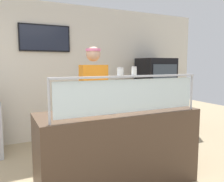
% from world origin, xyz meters
% --- Properties ---
extents(ground_plane, '(12.00, 12.00, 0.00)m').
position_xyz_m(ground_plane, '(0.98, 1.00, 0.00)').
color(ground_plane, tan).
rests_on(ground_plane, ground).
extents(shop_rear_unit, '(6.35, 0.13, 2.70)m').
position_xyz_m(shop_rear_unit, '(0.97, 2.58, 1.36)').
color(shop_rear_unit, silver).
rests_on(shop_rear_unit, ground).
extents(serving_counter, '(1.95, 0.70, 0.95)m').
position_xyz_m(serving_counter, '(0.98, 0.35, 0.47)').
color(serving_counter, '#4C3828').
rests_on(serving_counter, ground).
extents(sneeze_guard, '(1.77, 0.06, 0.44)m').
position_xyz_m(sneeze_guard, '(0.98, 0.06, 1.23)').
color(sneeze_guard, '#B2B5BC').
rests_on(sneeze_guard, serving_counter).
extents(pizza_tray, '(0.47, 0.47, 0.04)m').
position_xyz_m(pizza_tray, '(0.81, 0.44, 0.97)').
color(pizza_tray, '#9EA0A8').
rests_on(pizza_tray, serving_counter).
extents(pizza_server, '(0.11, 0.29, 0.01)m').
position_xyz_m(pizza_server, '(0.79, 0.42, 0.99)').
color(pizza_server, '#ADAFB7').
rests_on(pizza_server, pizza_tray).
extents(parmesan_shaker, '(0.07, 0.07, 0.09)m').
position_xyz_m(parmesan_shaker, '(0.84, 0.06, 1.43)').
color(parmesan_shaker, white).
rests_on(parmesan_shaker, sneeze_guard).
extents(pepper_flake_shaker, '(0.06, 0.06, 0.10)m').
position_xyz_m(pepper_flake_shaker, '(1.01, 0.06, 1.43)').
color(pepper_flake_shaker, white).
rests_on(pepper_flake_shaker, sneeze_guard).
extents(worker_figure, '(0.41, 0.50, 1.76)m').
position_xyz_m(worker_figure, '(0.93, 1.04, 1.01)').
color(worker_figure, '#23232D').
rests_on(worker_figure, ground).
extents(drink_fridge, '(0.72, 0.66, 1.64)m').
position_xyz_m(drink_fridge, '(2.84, 2.13, 0.82)').
color(drink_fridge, black).
rests_on(drink_fridge, ground).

